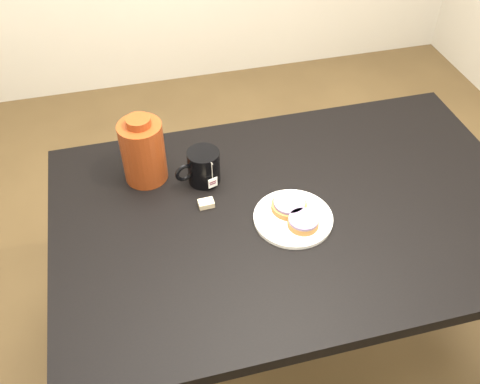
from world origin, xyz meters
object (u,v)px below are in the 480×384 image
at_px(table, 293,227).
at_px(bagel_package, 143,151).
at_px(bagel_front, 303,222).
at_px(teabag_pouch, 206,203).
at_px(mug, 203,167).
at_px(plate, 293,218).
at_px(bagel_back, 289,205).

xyz_separation_m(table, bagel_package, (-0.40, 0.25, 0.19)).
height_order(bagel_front, teabag_pouch, bagel_front).
xyz_separation_m(teabag_pouch, bagel_package, (-0.15, 0.17, 0.09)).
height_order(table, bagel_package, bagel_package).
relative_size(bagel_front, bagel_package, 0.50).
distance_m(mug, teabag_pouch, 0.12).
xyz_separation_m(plate, bagel_back, (-0.00, 0.03, 0.02)).
height_order(table, plate, plate).
bearing_deg(mug, bagel_back, -59.18).
xyz_separation_m(table, bagel_front, (-0.00, -0.08, 0.11)).
relative_size(bagel_back, bagel_front, 1.15).
bearing_deg(bagel_back, mug, 137.74).
distance_m(teabag_pouch, bagel_package, 0.25).
bearing_deg(teabag_pouch, plate, -27.10).
bearing_deg(bagel_package, table, -31.51).
bearing_deg(plate, bagel_package, 142.83).
height_order(bagel_back, bagel_package, bagel_package).
distance_m(bagel_back, teabag_pouch, 0.24).
bearing_deg(bagel_front, bagel_back, 103.98).
bearing_deg(bagel_front, mug, 131.01).
bearing_deg(teabag_pouch, bagel_front, -32.17).
distance_m(bagel_back, bagel_front, 0.07).
relative_size(plate, bagel_back, 1.78).
relative_size(plate, bagel_package, 1.03).
bearing_deg(teabag_pouch, mug, 82.04).
bearing_deg(table, bagel_front, -92.91).
height_order(plate, mug, mug).
xyz_separation_m(bagel_back, bagel_package, (-0.38, 0.25, 0.08)).
bearing_deg(table, teabag_pouch, 163.40).
xyz_separation_m(mug, bagel_package, (-0.17, 0.06, 0.05)).
relative_size(table, teabag_pouch, 31.11).
bearing_deg(plate, teabag_pouch, 152.90).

